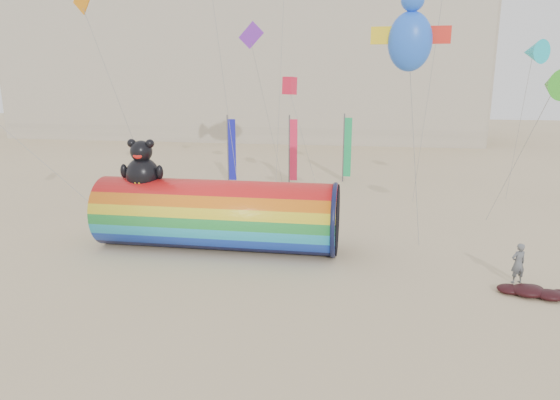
% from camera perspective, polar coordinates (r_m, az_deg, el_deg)
% --- Properties ---
extents(ground, '(160.00, 160.00, 0.00)m').
position_cam_1_polar(ground, '(22.25, -1.91, -6.88)').
color(ground, '#CCB58C').
rests_on(ground, ground).
extents(hotel_building, '(60.40, 15.40, 20.60)m').
position_cam_1_polar(hotel_building, '(68.31, -4.48, 15.92)').
color(hotel_building, '#B7AD99').
rests_on(hotel_building, ground).
extents(windsock_assembly, '(11.24, 3.42, 5.18)m').
position_cam_1_polar(windsock_assembly, '(23.46, -7.27, -1.47)').
color(windsock_assembly, red).
rests_on(windsock_assembly, ground).
extents(kite_handler, '(0.70, 0.58, 1.64)m').
position_cam_1_polar(kite_handler, '(21.70, 25.57, -6.54)').
color(kite_handler, '#585C60').
rests_on(kite_handler, ground).
extents(fabric_bundle, '(2.62, 1.35, 0.41)m').
position_cam_1_polar(fabric_bundle, '(20.97, 26.95, -9.30)').
color(fabric_bundle, '#380A0E').
rests_on(fabric_bundle, ground).
extents(festival_banners, '(9.01, 2.80, 5.20)m').
position_cam_1_polar(festival_banners, '(37.28, 1.22, 5.81)').
color(festival_banners, '#59595E').
rests_on(festival_banners, ground).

